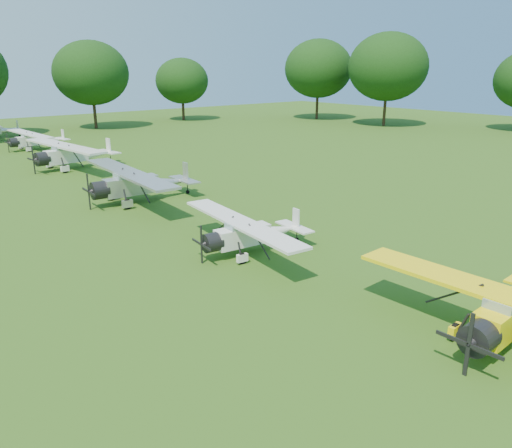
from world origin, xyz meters
The scene contains 7 objects.
ground centered at (0.00, 0.00, 0.00)m, with size 160.00×160.00×0.00m, color #345515.
tree_belt centered at (3.57, 0.16, 8.03)m, with size 137.36×130.27×14.52m.
aircraft_2 centered at (1.01, -9.54, 1.19)m, with size 6.49×10.32×2.04m.
aircraft_3 centered at (-0.38, 2.34, 1.07)m, with size 5.85×9.30×1.83m.
aircraft_4 centered at (-0.07, 14.54, 1.36)m, with size 7.40×11.78×2.32m.
aircraft_5 centered at (0.71, 28.73, 1.39)m, with size 7.59×12.07×2.37m.
aircraft_6 centered at (1.49, 41.72, 1.16)m, with size 6.35×10.11×1.99m.
Camera 1 is at (-14.79, -15.47, 8.72)m, focal length 35.00 mm.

